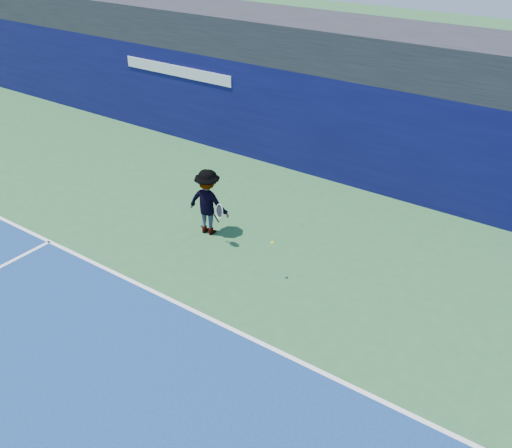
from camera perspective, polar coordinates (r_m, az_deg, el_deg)
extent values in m
plane|color=#295D2F|center=(10.07, -16.24, -17.89)|extent=(80.00, 80.00, 0.00)
cube|color=white|center=(11.51, -4.75, -9.35)|extent=(24.00, 0.10, 0.01)
cube|color=black|center=(16.71, 14.38, 16.30)|extent=(36.00, 3.00, 1.20)
cube|color=#0B0C3E|center=(16.42, 12.10, 8.63)|extent=(36.00, 1.00, 3.00)
cube|color=white|center=(19.45, -7.94, 14.93)|extent=(4.50, 0.04, 0.35)
imported|color=white|center=(13.89, -4.81, 2.20)|extent=(1.16, 0.75, 1.68)
cylinder|color=black|center=(13.56, -3.98, 0.58)|extent=(0.08, 0.15, 0.27)
torus|color=silver|center=(13.33, -3.69, 1.26)|extent=(0.31, 0.17, 0.30)
cylinder|color=black|center=(13.33, -3.69, 1.26)|extent=(0.26, 0.13, 0.26)
sphere|color=#CFDE18|center=(12.10, 1.65, -1.89)|extent=(0.07, 0.07, 0.07)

